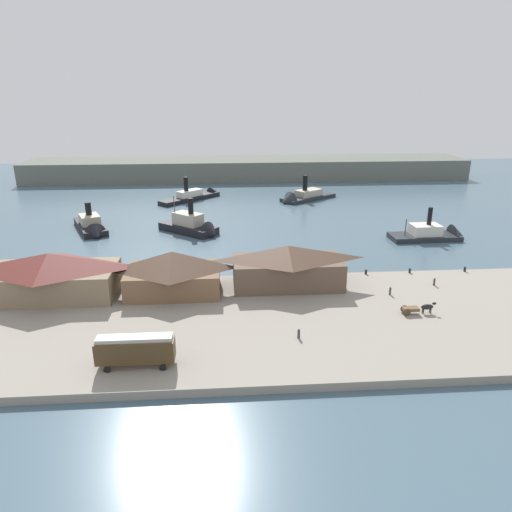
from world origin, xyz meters
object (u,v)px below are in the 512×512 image
at_px(mooring_post_west, 410,271).
at_px(ferry_departing_north, 301,197).
at_px(mooring_post_east, 366,272).
at_px(ferry_mid_harbor, 92,227).
at_px(horse_cart, 417,308).
at_px(ferry_approaching_east, 193,227).
at_px(pedestrian_walking_west, 390,291).
at_px(ferry_near_quay, 196,195).
at_px(ferry_shed_central_terminal, 288,266).
at_px(ferry_approaching_west, 435,234).
at_px(pedestrian_by_tram, 299,334).
at_px(ferry_shed_customs_shed, 50,274).
at_px(street_tram, 135,349).
at_px(pedestrian_near_cart, 434,282).
at_px(mooring_post_center_east, 465,269).
at_px(ferry_shed_east_terminal, 173,272).

bearing_deg(mooring_post_west, ferry_departing_north, 98.02).
xyz_separation_m(mooring_post_east, ferry_mid_harbor, (-61.41, 37.45, -0.30)).
relative_size(horse_cart, ferry_approaching_east, 0.32).
bearing_deg(pedestrian_walking_west, ferry_approaching_east, 129.31).
distance_m(pedestrian_walking_west, ferry_approaching_east, 57.33).
relative_size(ferry_mid_harbor, ferry_near_quay, 0.92).
height_order(ferry_shed_central_terminal, ferry_departing_north, ferry_shed_central_terminal).
bearing_deg(horse_cart, ferry_approaching_west, 62.74).
height_order(horse_cart, pedestrian_by_tram, horse_cart).
bearing_deg(ferry_shed_customs_shed, pedestrian_by_tram, -24.13).
bearing_deg(ferry_approaching_east, ferry_near_quay, 91.59).
height_order(ferry_departing_north, ferry_near_quay, ferry_departing_north).
bearing_deg(mooring_post_west, ferry_approaching_east, 141.76).
bearing_deg(ferry_near_quay, street_tram, -91.57).
bearing_deg(ferry_approaching_east, pedestrian_near_cart, -41.71).
height_order(pedestrian_walking_west, ferry_approaching_east, ferry_approaching_east).
xyz_separation_m(ferry_shed_central_terminal, mooring_post_west, (24.71, 4.49, -3.43)).
distance_m(mooring_post_center_east, ferry_near_quay, 93.91).
relative_size(mooring_post_east, mooring_post_west, 1.00).
height_order(street_tram, mooring_post_east, street_tram).
distance_m(ferry_shed_customs_shed, ferry_approaching_west, 87.85).
bearing_deg(ferry_shed_central_terminal, mooring_post_west, 10.30).
bearing_deg(ferry_approaching_east, ferry_shed_customs_shed, -118.77).
xyz_separation_m(ferry_shed_east_terminal, ferry_approaching_east, (1.33, 40.40, -3.30)).
bearing_deg(ferry_mid_harbor, ferry_shed_east_terminal, -59.98).
xyz_separation_m(mooring_post_east, ferry_approaching_east, (-35.00, 34.44, 0.09)).
bearing_deg(ferry_shed_east_terminal, mooring_post_east, 9.31).
bearing_deg(street_tram, ferry_departing_north, 69.18).
height_order(ferry_approaching_west, ferry_near_quay, ferry_near_quay).
bearing_deg(horse_cart, pedestrian_near_cart, 55.17).
bearing_deg(ferry_near_quay, ferry_shed_customs_shed, -104.50).
distance_m(ferry_mid_harbor, ferry_departing_north, 68.52).
bearing_deg(ferry_departing_north, horse_cart, -87.22).
xyz_separation_m(ferry_shed_east_terminal, pedestrian_walking_west, (37.65, -3.96, -3.14)).
xyz_separation_m(street_tram, ferry_mid_harbor, (-22.40, 67.00, -2.36)).
height_order(ferry_shed_central_terminal, pedestrian_walking_west, ferry_shed_central_terminal).
height_order(ferry_shed_customs_shed, street_tram, ferry_shed_customs_shed).
distance_m(ferry_shed_central_terminal, horse_cart, 23.25).
bearing_deg(mooring_post_center_east, mooring_post_west, 179.88).
xyz_separation_m(pedestrian_walking_west, ferry_approaching_east, (-36.32, 44.36, -0.16)).
relative_size(ferry_shed_east_terminal, ferry_approaching_west, 0.88).
bearing_deg(pedestrian_by_tram, mooring_post_east, 54.58).
bearing_deg(street_tram, ferry_mid_harbor, 108.49).
bearing_deg(pedestrian_by_tram, ferry_shed_customs_shed, 155.87).
xyz_separation_m(street_tram, ferry_approaching_east, (4.01, 63.99, -1.97)).
height_order(street_tram, ferry_near_quay, ferry_near_quay).
xyz_separation_m(ferry_shed_central_terminal, pedestrian_near_cart, (26.79, -1.88, -3.19)).
distance_m(ferry_approaching_west, ferry_near_quay, 79.18).
distance_m(street_tram, ferry_approaching_east, 64.15).
xyz_separation_m(pedestrian_near_cart, ferry_mid_harbor, (-72.21, 43.82, -0.54)).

